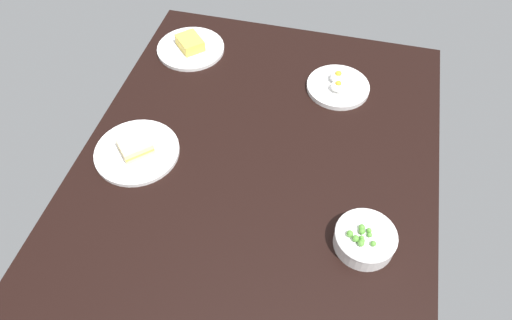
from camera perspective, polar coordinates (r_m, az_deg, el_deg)
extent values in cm
cube|color=black|center=(122.60, 0.00, -1.17)|extent=(118.04, 91.16, 4.00)
cylinder|color=white|center=(109.36, 12.96, -9.33)|extent=(13.63, 13.63, 4.16)
torus|color=white|center=(107.59, 13.15, -8.78)|extent=(13.89, 13.89, 0.80)
sphere|color=#599E38|center=(107.62, 13.47, -8.25)|extent=(1.17, 1.17, 1.17)
sphere|color=#599E38|center=(107.01, 12.64, -8.39)|extent=(1.40, 1.40, 1.40)
sphere|color=#599E38|center=(107.50, 12.62, -7.92)|extent=(1.45, 1.45, 1.45)
sphere|color=#599E38|center=(105.75, 11.92, -9.24)|extent=(1.52, 1.52, 1.52)
sphere|color=#599E38|center=(106.10, 11.25, -8.70)|extent=(1.54, 1.54, 1.54)
sphere|color=#599E38|center=(105.46, 12.54, -9.76)|extent=(1.45, 1.45, 1.45)
sphere|color=#599E38|center=(105.96, 12.68, -9.46)|extent=(1.21, 1.21, 1.21)
sphere|color=#599E38|center=(106.12, 13.96, -9.75)|extent=(1.27, 1.27, 1.27)
sphere|color=#599E38|center=(107.09, 13.53, -8.76)|extent=(1.13, 1.13, 1.13)
sphere|color=#599E38|center=(106.40, 12.62, -9.13)|extent=(1.03, 1.03, 1.03)
cylinder|color=white|center=(141.88, 9.85, 8.67)|extent=(18.24, 18.24, 1.46)
torus|color=#B7B7BC|center=(141.39, 9.89, 8.89)|extent=(16.55, 16.55, 0.50)
ellipsoid|color=white|center=(141.99, 9.83, 9.82)|extent=(4.74, 4.74, 2.60)
sphere|color=yellow|center=(141.23, 9.90, 10.18)|extent=(1.89, 1.89, 1.89)
ellipsoid|color=white|center=(139.09, 9.83, 8.72)|extent=(4.40, 4.40, 2.42)
sphere|color=yellow|center=(138.37, 9.89, 9.05)|extent=(1.76, 1.76, 1.76)
cylinder|color=white|center=(155.02, -7.87, 13.16)|extent=(21.15, 21.15, 1.13)
torus|color=#B7B7BC|center=(154.68, -7.89, 13.33)|extent=(19.11, 19.11, 0.50)
cube|color=#F2D14C|center=(153.67, -7.96, 13.82)|extent=(10.62, 10.58, 3.33)
cylinder|color=white|center=(126.85, -14.14, 0.96)|extent=(22.01, 22.01, 1.14)
torus|color=#B7B7BC|center=(126.43, -14.19, 1.13)|extent=(19.87, 19.87, 0.50)
cube|color=beige|center=(125.98, -14.24, 1.30)|extent=(10.35, 10.37, 1.20)
cube|color=#E5B24C|center=(125.24, -14.33, 1.60)|extent=(10.35, 10.37, 0.80)
cube|color=beige|center=(124.50, -14.41, 1.89)|extent=(10.35, 10.37, 1.20)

